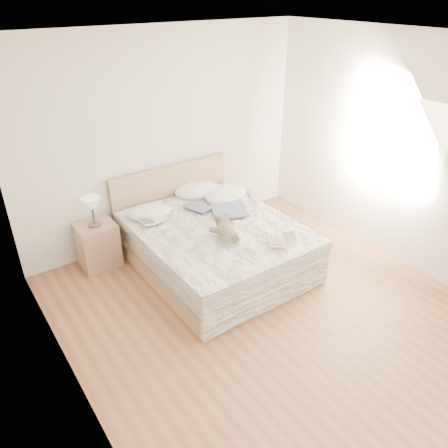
% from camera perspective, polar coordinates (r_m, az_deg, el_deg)
% --- Properties ---
extents(floor, '(4.00, 4.50, 0.00)m').
position_cam_1_polar(floor, '(4.75, 6.78, -11.86)').
color(floor, brown).
rests_on(floor, ground).
extents(ceiling, '(4.00, 4.50, 0.00)m').
position_cam_1_polar(ceiling, '(3.64, 9.40, 22.45)').
color(ceiling, white).
rests_on(ceiling, ground).
extents(wall_back, '(4.00, 0.02, 2.70)m').
position_cam_1_polar(wall_back, '(5.73, -7.65, 10.99)').
color(wall_back, silver).
rests_on(wall_back, ground).
extents(wall_left, '(0.02, 4.50, 2.70)m').
position_cam_1_polar(wall_left, '(3.17, -20.16, -6.36)').
color(wall_left, silver).
rests_on(wall_left, ground).
extents(wall_right, '(0.02, 4.50, 2.70)m').
position_cam_1_polar(wall_right, '(5.49, 23.68, 7.99)').
color(wall_right, silver).
rests_on(wall_right, ground).
extents(window, '(0.02, 1.30, 1.10)m').
position_cam_1_polar(window, '(5.60, 21.27, 9.93)').
color(window, white).
rests_on(window, wall_right).
extents(bed, '(1.72, 2.14, 1.00)m').
position_cam_1_polar(bed, '(5.33, -1.49, -2.56)').
color(bed, tan).
rests_on(bed, floor).
extents(nightstand, '(0.45, 0.40, 0.56)m').
position_cam_1_polar(nightstand, '(5.57, -16.13, -2.62)').
color(nightstand, '#9D7860').
rests_on(nightstand, floor).
extents(table_lamp, '(0.24, 0.24, 0.36)m').
position_cam_1_polar(table_lamp, '(5.31, -16.87, 2.30)').
color(table_lamp, '#4A4640').
rests_on(table_lamp, nightstand).
extents(pillow_left, '(0.62, 0.50, 0.16)m').
position_cam_1_polar(pillow_left, '(5.41, -9.72, 1.58)').
color(pillow_left, white).
rests_on(pillow_left, bed).
extents(pillow_middle, '(0.72, 0.57, 0.19)m').
position_cam_1_polar(pillow_middle, '(5.92, -3.44, 4.44)').
color(pillow_middle, white).
rests_on(pillow_middle, bed).
extents(pillow_right, '(0.66, 0.49, 0.19)m').
position_cam_1_polar(pillow_right, '(5.79, 0.23, 3.90)').
color(pillow_right, white).
rests_on(pillow_right, bed).
extents(blouse, '(0.90, 0.92, 0.03)m').
position_cam_1_polar(blouse, '(5.49, 0.48, 2.32)').
color(blouse, '#3F516D').
rests_on(blouse, bed).
extents(photo_book, '(0.35, 0.25, 0.03)m').
position_cam_1_polar(photo_book, '(5.25, -9.26, 0.57)').
color(photo_book, silver).
rests_on(photo_book, bed).
extents(childrens_book, '(0.43, 0.40, 0.02)m').
position_cam_1_polar(childrens_book, '(4.82, 7.77, -2.06)').
color(childrens_book, '#FBE9CB').
rests_on(childrens_book, bed).
extents(teddy_bear, '(0.35, 0.43, 0.20)m').
position_cam_1_polar(teddy_bear, '(4.80, 0.28, -1.58)').
color(teddy_bear, '#6A5D4E').
rests_on(teddy_bear, bed).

